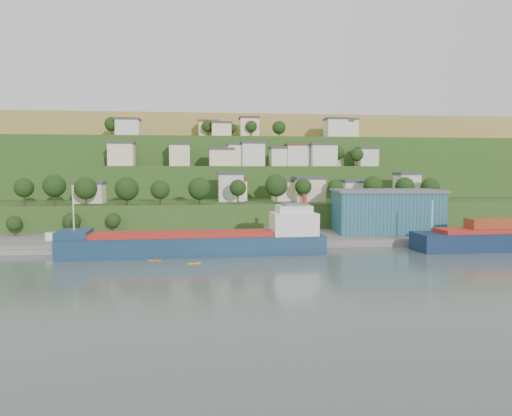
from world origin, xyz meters
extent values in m
plane|color=#485853|center=(0.00, 0.00, 0.00)|extent=(500.00, 500.00, 0.00)
cube|color=slate|center=(20.00, 28.00, 0.00)|extent=(220.00, 26.00, 4.00)
cube|color=slate|center=(-55.00, 22.00, 0.00)|extent=(40.00, 18.00, 2.40)
cube|color=#284719|center=(0.00, 56.00, 0.00)|extent=(260.00, 32.00, 20.00)
cube|color=#284719|center=(0.00, 86.00, 0.00)|extent=(280.00, 32.00, 44.00)
cube|color=#284719|center=(0.00, 116.00, 0.00)|extent=(300.00, 32.00, 70.00)
cube|color=olive|center=(0.00, 190.00, 0.00)|extent=(360.00, 120.00, 96.00)
cube|color=beige|center=(-45.66, 52.63, 13.04)|extent=(9.08, 7.82, 6.07)
cube|color=#3F3F44|center=(-45.66, 52.63, 16.52)|extent=(9.68, 8.42, 0.90)
cube|color=silver|center=(-0.03, 55.92, 14.49)|extent=(8.16, 7.20, 8.98)
cube|color=#3F3F44|center=(-0.03, 55.92, 19.43)|extent=(8.76, 7.80, 0.90)
cube|color=beige|center=(1.09, 60.84, 13.38)|extent=(9.18, 8.31, 6.76)
cube|color=brown|center=(1.09, 60.84, 17.21)|extent=(9.78, 8.91, 0.90)
cube|color=beige|center=(18.59, 56.00, 13.29)|extent=(8.16, 7.89, 6.59)
cube|color=#3F3F44|center=(18.59, 56.00, 17.04)|extent=(8.76, 8.49, 0.90)
cube|color=beige|center=(25.96, 51.43, 13.74)|extent=(9.66, 8.77, 7.49)
cube|color=#3F3F44|center=(25.96, 51.43, 17.94)|extent=(10.26, 9.37, 0.90)
cube|color=silver|center=(43.13, 54.59, 13.16)|extent=(9.20, 7.22, 6.32)
cube|color=#3F3F44|center=(43.13, 54.59, 16.77)|extent=(9.80, 7.82, 0.90)
cube|color=silver|center=(62.14, 55.49, 14.43)|extent=(7.17, 7.70, 8.86)
cube|color=#3F3F44|center=(62.14, 55.49, 19.31)|extent=(7.77, 8.30, 0.90)
cube|color=beige|center=(-40.74, 90.36, 26.36)|extent=(9.72, 8.21, 8.73)
cube|color=#3F3F44|center=(-40.74, 90.36, 31.18)|extent=(10.32, 8.81, 0.90)
cube|color=beige|center=(-18.02, 91.37, 26.21)|extent=(8.06, 7.08, 8.43)
cube|color=#3F3F44|center=(-18.02, 91.37, 30.88)|extent=(8.66, 7.68, 0.90)
cube|color=beige|center=(-1.66, 84.03, 25.15)|extent=(9.41, 8.29, 6.29)
cube|color=#3F3F44|center=(-1.66, 84.03, 28.74)|extent=(10.01, 8.89, 0.90)
cube|color=beige|center=(4.77, 86.61, 26.17)|extent=(7.45, 8.14, 8.33)
cube|color=#3F3F44|center=(4.77, 86.61, 30.78)|extent=(8.05, 8.74, 0.90)
cube|color=silver|center=(10.79, 84.32, 26.42)|extent=(8.80, 7.73, 8.83)
cube|color=#3F3F44|center=(10.79, 84.32, 31.28)|extent=(9.40, 8.33, 0.90)
cube|color=silver|center=(22.12, 85.37, 25.46)|extent=(8.27, 7.02, 6.92)
cube|color=#3F3F44|center=(22.12, 85.37, 29.37)|extent=(8.87, 7.62, 0.90)
cube|color=silver|center=(28.72, 84.78, 26.08)|extent=(8.81, 7.18, 8.16)
cube|color=brown|center=(28.72, 84.78, 30.61)|extent=(9.41, 7.78, 0.90)
cube|color=silver|center=(38.41, 81.10, 26.09)|extent=(9.90, 7.16, 8.18)
cube|color=#3F3F44|center=(38.41, 81.10, 30.63)|extent=(10.50, 7.76, 0.90)
cube|color=beige|center=(43.15, 90.47, 25.17)|extent=(8.83, 7.15, 6.34)
cube|color=brown|center=(43.15, 90.47, 28.79)|extent=(9.43, 7.75, 0.90)
cube|color=silver|center=(59.91, 91.16, 25.59)|extent=(7.74, 7.85, 7.18)
cube|color=#3F3F44|center=(59.91, 91.16, 29.63)|extent=(8.34, 8.45, 0.90)
cube|color=beige|center=(-42.97, 117.01, 38.82)|extent=(8.05, 8.70, 7.65)
cube|color=brown|center=(-42.97, 117.01, 43.10)|extent=(8.65, 9.30, 0.90)
cube|color=silver|center=(-40.85, 112.46, 38.56)|extent=(10.00, 8.73, 7.11)
cube|color=#3F3F44|center=(-40.85, 112.46, 42.56)|extent=(10.60, 9.33, 0.90)
cube|color=beige|center=(-5.72, 121.62, 38.78)|extent=(8.79, 8.43, 7.55)
cube|color=brown|center=(-5.72, 121.62, 43.00)|extent=(9.39, 9.03, 0.90)
cube|color=beige|center=(-0.16, 111.91, 38.01)|extent=(8.49, 7.48, 6.02)
cube|color=#3F3F44|center=(-0.16, 111.91, 41.47)|extent=(9.09, 8.08, 0.90)
cube|color=beige|center=(12.83, 117.14, 39.42)|extent=(8.43, 8.48, 8.84)
cube|color=brown|center=(12.83, 117.14, 44.29)|extent=(9.03, 9.08, 0.90)
cube|color=silver|center=(52.44, 112.92, 39.22)|extent=(9.21, 8.90, 8.44)
cube|color=#3F3F44|center=(52.44, 112.92, 43.89)|extent=(9.81, 9.50, 0.90)
cube|color=silver|center=(56.22, 115.57, 38.87)|extent=(8.67, 7.51, 7.74)
cube|color=#3F3F44|center=(56.22, 115.57, 43.19)|extent=(9.27, 8.11, 0.90)
cube|color=beige|center=(60.44, 119.78, 39.46)|extent=(7.80, 8.56, 8.92)
cube|color=#3F3F44|center=(60.44, 119.78, 44.37)|extent=(8.40, 9.16, 0.90)
cylinder|color=#382619|center=(-63.06, 44.60, 11.84)|extent=(0.50, 0.50, 3.67)
sphere|color=black|center=(-63.06, 44.60, 15.25)|extent=(5.75, 5.75, 5.75)
cylinder|color=#382619|center=(-53.98, 43.54, 12.00)|extent=(0.50, 0.50, 3.99)
sphere|color=black|center=(-53.98, 43.54, 15.85)|extent=(6.75, 6.75, 6.75)
cylinder|color=#382619|center=(-44.73, 42.74, 11.61)|extent=(0.50, 0.50, 3.23)
sphere|color=black|center=(-44.73, 42.74, 15.09)|extent=(6.77, 6.77, 6.77)
cylinder|color=#382619|center=(-32.57, 42.45, 11.46)|extent=(0.50, 0.50, 2.93)
sphere|color=black|center=(-32.57, 42.45, 14.91)|extent=(7.20, 7.20, 7.20)
cylinder|color=#382619|center=(-22.58, 42.02, 11.49)|extent=(0.50, 0.50, 2.98)
sphere|color=black|center=(-22.58, 42.02, 14.58)|extent=(5.81, 5.81, 5.81)
cylinder|color=#382619|center=(-10.62, 43.25, 11.45)|extent=(0.50, 0.50, 2.89)
sphere|color=black|center=(-10.62, 43.25, 14.84)|extent=(7.07, 7.07, 7.07)
cylinder|color=#382619|center=(1.52, 45.08, 11.75)|extent=(0.50, 0.50, 3.50)
sphere|color=black|center=(1.52, 45.08, 14.96)|extent=(5.31, 5.31, 5.31)
cylinder|color=#382619|center=(13.56, 43.37, 11.87)|extent=(0.50, 0.50, 3.74)
sphere|color=black|center=(13.56, 43.37, 15.72)|extent=(7.18, 7.18, 7.18)
cylinder|color=#382619|center=(22.75, 45.61, 11.85)|extent=(0.50, 0.50, 3.70)
sphere|color=black|center=(22.75, 45.61, 15.19)|extent=(5.41, 5.41, 5.41)
cylinder|color=#382619|center=(32.68, 43.12, 11.91)|extent=(0.50, 0.50, 3.81)
sphere|color=black|center=(32.68, 43.12, 15.16)|extent=(4.89, 4.89, 4.89)
cylinder|color=#382619|center=(45.63, 44.13, 11.88)|extent=(0.50, 0.50, 3.77)
sphere|color=black|center=(45.63, 44.13, 15.50)|extent=(6.30, 6.30, 6.30)
cylinder|color=#382619|center=(56.98, 45.37, 11.69)|extent=(0.50, 0.50, 3.38)
sphere|color=black|center=(56.98, 45.37, 15.11)|extent=(6.32, 6.32, 6.32)
cylinder|color=#382619|center=(65.96, 45.70, 11.56)|extent=(0.50, 0.50, 3.13)
sphere|color=black|center=(65.96, 45.70, 14.84)|extent=(6.23, 6.23, 6.23)
cylinder|color=#382619|center=(25.47, 109.34, 36.39)|extent=(0.50, 0.50, 2.78)
sphere|color=black|center=(25.47, 109.34, 39.44)|extent=(6.02, 6.02, 6.02)
cylinder|color=#382619|center=(-6.04, 114.27, 36.83)|extent=(0.50, 0.50, 3.65)
sphere|color=black|center=(-6.04, 114.27, 40.16)|extent=(5.49, 5.49, 5.49)
cylinder|color=#382619|center=(4.72, 120.63, 36.73)|extent=(0.50, 0.50, 3.47)
sphere|color=black|center=(4.72, 120.63, 39.80)|extent=(4.87, 4.87, 4.87)
cylinder|color=#382619|center=(13.25, 111.49, 36.79)|extent=(0.50, 0.50, 3.58)
sphere|color=black|center=(13.25, 111.49, 40.01)|extent=(5.20, 5.20, 5.20)
cylinder|color=#382619|center=(51.68, 79.35, 23.58)|extent=(0.50, 0.50, 3.16)
sphere|color=black|center=(51.68, 79.35, 26.60)|extent=(5.24, 5.24, 5.24)
cylinder|color=#382619|center=(45.93, 86.65, 23.97)|extent=(0.50, 0.50, 3.95)
sphere|color=black|center=(45.93, 86.65, 27.53)|extent=(5.76, 5.76, 5.76)
cylinder|color=#382619|center=(-47.94, 113.48, 36.91)|extent=(0.50, 0.50, 3.82)
sphere|color=black|center=(-47.94, 113.48, 40.56)|extent=(6.33, 6.33, 6.33)
cube|color=#122945|center=(-12.24, 8.95, 1.37)|extent=(63.95, 11.06, 6.38)
cube|color=#AF2117|center=(-14.07, 8.95, 5.10)|extent=(47.51, 8.97, 1.09)
cube|color=#122945|center=(-40.49, 8.95, 5.47)|extent=(7.45, 10.14, 1.82)
cube|color=silver|center=(12.36, 8.95, 7.29)|extent=(11.08, 9.29, 5.47)
cube|color=silver|center=(12.36, 8.95, 10.94)|extent=(8.32, 7.42, 1.82)
cube|color=#595B5E|center=(12.36, 8.95, 12.12)|extent=(5.56, 5.56, 0.55)
cylinder|color=#AF2117|center=(15.09, 8.95, 13.21)|extent=(1.11, 1.11, 2.73)
cylinder|color=silver|center=(-40.49, 8.95, 10.02)|extent=(0.33, 0.33, 7.29)
cube|color=silver|center=(-37.76, 8.95, 3.46)|extent=(12.92, 10.50, 0.23)
cylinder|color=silver|center=(47.93, 7.53, 9.42)|extent=(0.32, 0.32, 6.94)
cube|color=maroon|center=(63.80, 7.53, 6.84)|extent=(11.99, 5.17, 2.58)
cube|color=navy|center=(44.62, 30.16, 8.00)|extent=(31.70, 21.00, 12.00)
cube|color=#595B5E|center=(44.62, 30.16, 14.40)|extent=(32.79, 22.10, 0.80)
cube|color=silver|center=(-48.47, 24.85, 2.65)|extent=(6.65, 4.05, 2.89)
cube|color=silver|center=(-45.55, 19.75, 1.61)|extent=(4.35, 2.36, 0.82)
cube|color=#CE5F12|center=(-21.23, 1.90, 0.11)|extent=(2.88, 0.67, 0.21)
sphere|color=#3F3F44|center=(-21.23, 1.90, 0.46)|extent=(0.50, 0.50, 0.50)
cube|color=gold|center=(-12.22, -2.80, 0.11)|extent=(2.93, 1.46, 0.22)
sphere|color=#3F3F44|center=(-12.22, -2.80, 0.48)|extent=(0.51, 0.51, 0.51)
camera|label=1|loc=(-11.85, -112.47, 20.73)|focal=35.00mm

